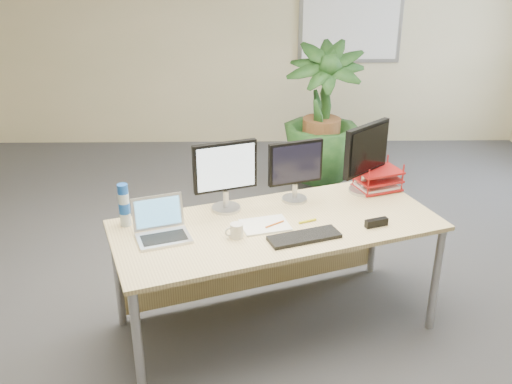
{
  "coord_description": "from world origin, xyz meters",
  "views": [
    {
      "loc": [
        -0.1,
        -3.38,
        2.55
      ],
      "look_at": [
        -0.04,
        0.35,
        0.88
      ],
      "focal_mm": 40.0,
      "sensor_mm": 36.0,
      "label": 1
    }
  ],
  "objects_px": {
    "monitor_left": "(225,172)",
    "monitor_right": "(296,167)",
    "desk": "(270,239)",
    "laptop": "(161,227)",
    "floor_plant": "(322,124)"
  },
  "relations": [
    {
      "from": "floor_plant",
      "to": "monitor_left",
      "type": "bearing_deg",
      "value": -113.07
    },
    {
      "from": "laptop",
      "to": "floor_plant",
      "type": "bearing_deg",
      "value": 62.56
    },
    {
      "from": "floor_plant",
      "to": "monitor_right",
      "type": "distance_m",
      "value": 2.12
    },
    {
      "from": "monitor_left",
      "to": "laptop",
      "type": "relative_size",
      "value": 1.22
    },
    {
      "from": "desk",
      "to": "laptop",
      "type": "distance_m",
      "value": 0.78
    },
    {
      "from": "desk",
      "to": "monitor_right",
      "type": "relative_size",
      "value": 5.23
    },
    {
      "from": "monitor_left",
      "to": "floor_plant",
      "type": "bearing_deg",
      "value": 66.93
    },
    {
      "from": "desk",
      "to": "monitor_left",
      "type": "xyz_separation_m",
      "value": [
        -0.3,
        0.1,
        0.46
      ]
    },
    {
      "from": "monitor_right",
      "to": "laptop",
      "type": "xyz_separation_m",
      "value": [
        -0.88,
        -0.51,
        -0.2
      ]
    },
    {
      "from": "floor_plant",
      "to": "monitor_left",
      "type": "distance_m",
      "value": 2.41
    },
    {
      "from": "desk",
      "to": "monitor_right",
      "type": "height_order",
      "value": "monitor_right"
    },
    {
      "from": "desk",
      "to": "monitor_left",
      "type": "relative_size",
      "value": 4.73
    },
    {
      "from": "monitor_left",
      "to": "laptop",
      "type": "xyz_separation_m",
      "value": [
        -0.4,
        -0.37,
        -0.22
      ]
    },
    {
      "from": "monitor_left",
      "to": "monitor_right",
      "type": "bearing_deg",
      "value": 16.5
    },
    {
      "from": "monitor_right",
      "to": "laptop",
      "type": "bearing_deg",
      "value": -149.84
    }
  ]
}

